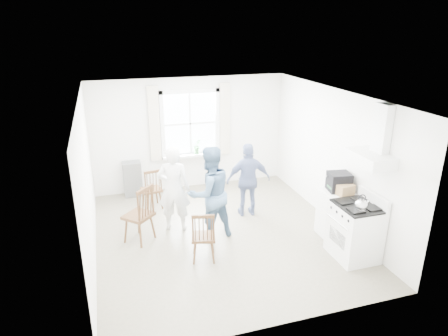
# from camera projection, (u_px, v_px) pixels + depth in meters

# --- Properties ---
(room_shell) EXTENTS (4.62, 5.12, 2.64)m
(room_shell) POSITION_uv_depth(u_px,v_px,m) (221.00, 169.00, 7.02)
(room_shell) COLOR #7A725D
(room_shell) RESTS_ON ground
(window_assembly) EXTENTS (1.88, 0.24, 1.70)m
(window_assembly) POSITION_uv_depth(u_px,v_px,m) (191.00, 128.00, 9.16)
(window_assembly) COLOR white
(window_assembly) RESTS_ON room_shell
(range_hood) EXTENTS (0.45, 0.76, 0.94)m
(range_hood) POSITION_uv_depth(u_px,v_px,m) (374.00, 148.00, 6.18)
(range_hood) COLOR white
(range_hood) RESTS_ON room_shell
(shelf_unit) EXTENTS (0.40, 0.30, 0.80)m
(shelf_unit) POSITION_uv_depth(u_px,v_px,m) (133.00, 179.00, 9.04)
(shelf_unit) COLOR slate
(shelf_unit) RESTS_ON ground
(gas_stove) EXTENTS (0.68, 0.76, 1.12)m
(gas_stove) POSITION_uv_depth(u_px,v_px,m) (355.00, 231.00, 6.62)
(gas_stove) COLOR white
(gas_stove) RESTS_ON ground
(kettle) EXTENTS (0.20, 0.20, 0.28)m
(kettle) POSITION_uv_depth(u_px,v_px,m) (361.00, 205.00, 6.25)
(kettle) COLOR silver
(kettle) RESTS_ON gas_stove
(low_cabinet) EXTENTS (0.50, 0.55, 0.90)m
(low_cabinet) POSITION_uv_depth(u_px,v_px,m) (335.00, 214.00, 7.28)
(low_cabinet) COLOR white
(low_cabinet) RESTS_ON ground
(stereo_stack) EXTENTS (0.43, 0.40, 0.34)m
(stereo_stack) POSITION_uv_depth(u_px,v_px,m) (339.00, 182.00, 7.10)
(stereo_stack) COLOR black
(stereo_stack) RESTS_ON low_cabinet
(cardboard_box) EXTENTS (0.32, 0.25, 0.19)m
(cardboard_box) POSITION_uv_depth(u_px,v_px,m) (345.00, 190.00, 6.95)
(cardboard_box) COLOR #9D794C
(cardboard_box) RESTS_ON low_cabinet
(windsor_chair_a) EXTENTS (0.45, 0.44, 0.91)m
(windsor_chair_a) POSITION_uv_depth(u_px,v_px,m) (153.00, 185.00, 8.28)
(windsor_chair_a) COLOR #452A16
(windsor_chair_a) RESTS_ON ground
(windsor_chair_b) EXTENTS (0.46, 0.45, 0.91)m
(windsor_chair_b) POSITION_uv_depth(u_px,v_px,m) (203.00, 232.00, 6.43)
(windsor_chair_b) COLOR #452A16
(windsor_chair_b) RESTS_ON ground
(windsor_chair_c) EXTENTS (0.64, 0.64, 1.09)m
(windsor_chair_c) POSITION_uv_depth(u_px,v_px,m) (143.00, 209.00, 7.00)
(windsor_chair_c) COLOR #452A16
(windsor_chair_c) RESTS_ON ground
(person_left) EXTENTS (0.77, 0.77, 1.66)m
(person_left) POSITION_uv_depth(u_px,v_px,m) (174.00, 189.00, 7.40)
(person_left) COLOR white
(person_left) RESTS_ON ground
(person_mid) EXTENTS (1.03, 1.03, 1.74)m
(person_mid) POSITION_uv_depth(u_px,v_px,m) (210.00, 193.00, 7.11)
(person_mid) COLOR slate
(person_mid) RESTS_ON ground
(person_right) EXTENTS (0.99, 0.99, 1.52)m
(person_right) POSITION_uv_depth(u_px,v_px,m) (248.00, 180.00, 8.00)
(person_right) COLOR navy
(person_right) RESTS_ON ground
(potted_plant) EXTENTS (0.26, 0.26, 0.37)m
(potted_plant) POSITION_uv_depth(u_px,v_px,m) (197.00, 146.00, 9.27)
(potted_plant) COLOR #347638
(potted_plant) RESTS_ON window_assembly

